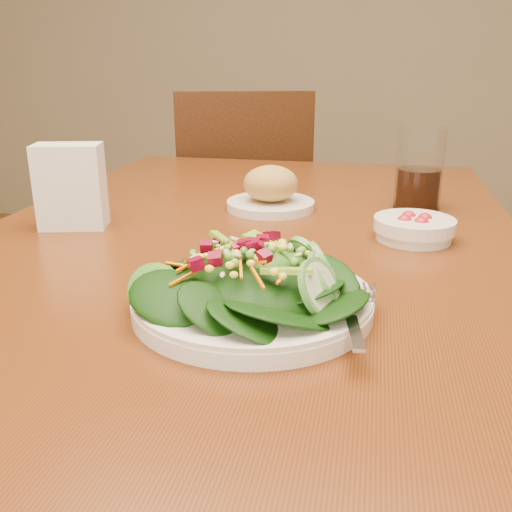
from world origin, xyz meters
TOP-DOWN VIEW (x-y plane):
  - dining_table at (0.00, 0.00)m, footprint 0.90×1.40m
  - chair_far at (-0.21, 0.92)m, footprint 0.53×0.53m
  - salad_plate at (0.08, -0.28)m, footprint 0.28×0.28m
  - bread_plate at (0.01, 0.17)m, footprint 0.17×0.17m
  - tomato_bowl at (0.27, 0.03)m, footprint 0.13×0.13m
  - drinking_glass at (0.28, 0.24)m, footprint 0.09×0.09m
  - napkin_holder at (-0.29, -0.01)m, footprint 0.12×0.08m

SIDE VIEW (x-z plane):
  - chair_far at x=-0.21m, z-range 0.03..0.96m
  - dining_table at x=0.00m, z-range 0.27..1.02m
  - tomato_bowl at x=0.27m, z-range 0.75..0.79m
  - salad_plate at x=0.08m, z-range 0.74..0.82m
  - bread_plate at x=0.01m, z-range 0.74..0.83m
  - drinking_glass at x=0.28m, z-range 0.74..0.89m
  - napkin_holder at x=-0.29m, z-range 0.75..0.89m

